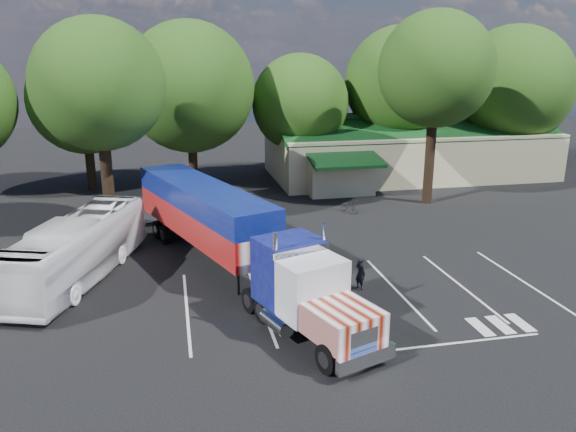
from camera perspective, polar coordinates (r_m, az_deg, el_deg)
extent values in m
plane|color=black|center=(31.02, 1.27, -3.72)|extent=(120.00, 120.00, 0.00)
cube|color=beige|center=(51.49, 12.04, 6.32)|extent=(24.00, 11.00, 4.00)
cube|color=#113D18|center=(48.97, 13.34, 8.70)|extent=(24.20, 6.25, 2.10)
cube|color=#113D18|center=(53.32, 11.16, 9.42)|extent=(24.20, 6.25, 2.10)
cube|color=beige|center=(43.58, 5.31, 4.03)|extent=(5.00, 2.50, 2.80)
cube|color=#113D18|center=(42.07, 5.88, 5.65)|extent=(5.40, 3.19, 0.80)
cylinder|color=black|center=(47.39, -19.43, 4.90)|extent=(0.70, 0.70, 4.00)
sphere|color=#1E4213|center=(46.73, -20.03, 11.10)|extent=(8.40, 8.40, 8.40)
cylinder|color=black|center=(45.40, -9.61, 5.33)|extent=(0.70, 0.70, 4.30)
sphere|color=#1E4213|center=(44.67, -9.97, 12.78)|extent=(10.00, 10.00, 10.00)
cylinder|color=black|center=(47.91, 1.19, 5.70)|extent=(0.70, 0.70, 3.60)
sphere|color=#1E4213|center=(47.26, 1.23, 11.43)|extent=(8.00, 8.00, 8.00)
cylinder|color=black|center=(51.06, 11.02, 6.58)|extent=(0.70, 0.70, 4.50)
sphere|color=#1E4213|center=(50.43, 11.39, 13.14)|extent=(9.60, 9.60, 9.60)
cylinder|color=black|center=(54.73, 21.25, 6.10)|extent=(0.70, 0.70, 3.90)
sphere|color=#1E4213|center=(54.11, 21.90, 12.19)|extent=(10.40, 10.40, 10.40)
cylinder|color=black|center=(35.41, -17.83, 3.09)|extent=(0.70, 0.70, 6.00)
sphere|color=#1E4213|center=(34.62, -18.68, 12.55)|extent=(7.60, 7.60, 7.60)
cylinder|color=black|center=(41.76, 14.19, 5.65)|extent=(0.70, 0.70, 6.50)
sphere|color=#1E4213|center=(41.12, 14.81, 14.23)|extent=(8.00, 8.00, 8.00)
cube|color=black|center=(22.31, 1.91, -10.02)|extent=(3.24, 6.75, 0.24)
cube|color=white|center=(19.80, 7.97, -14.18)|extent=(2.38, 1.06, 0.54)
cube|color=white|center=(19.64, 7.67, -12.47)|extent=(1.14, 0.51, 0.88)
cube|color=white|center=(20.31, 5.65, -10.74)|extent=(2.91, 2.96, 1.12)
cube|color=silver|center=(21.49, 2.52, -7.38)|extent=(2.82, 2.30, 2.24)
cube|color=black|center=(20.82, 3.53, -6.74)|extent=(2.14, 0.84, 0.98)
cube|color=white|center=(21.65, 1.33, -3.56)|extent=(2.42, 0.96, 0.24)
cube|color=#0C0E59|center=(22.77, 0.03, -5.42)|extent=(2.96, 2.66, 2.63)
cylinder|color=white|center=(21.40, -1.29, -5.90)|extent=(0.22, 0.22, 3.32)
cylinder|color=white|center=(22.54, 3.64, -4.75)|extent=(0.22, 0.22, 3.32)
cylinder|color=white|center=(21.76, -1.17, -10.74)|extent=(1.14, 1.69, 0.64)
cylinder|color=white|center=(23.07, 4.53, -9.14)|extent=(1.14, 1.69, 0.64)
cube|color=white|center=(29.95, -8.57, -0.42)|extent=(6.64, 12.60, 1.46)
cube|color=navy|center=(29.60, -8.68, 2.02)|extent=(6.64, 12.60, 1.17)
cube|color=black|center=(33.96, -11.24, -0.77)|extent=(2.26, 3.61, 0.34)
cube|color=black|center=(25.64, -5.10, -6.57)|extent=(0.15, 0.15, 1.37)
cube|color=black|center=(26.23, -2.43, -5.98)|extent=(0.15, 0.15, 1.37)
cube|color=white|center=(36.10, -12.49, -0.47)|extent=(2.24, 0.91, 0.12)
cylinder|color=black|center=(19.85, 4.03, -14.28)|extent=(0.69, 1.12, 1.07)
cylinder|color=black|center=(20.97, 8.69, -12.65)|extent=(0.69, 1.12, 1.07)
cylinder|color=black|center=(23.19, -2.54, -9.49)|extent=(0.69, 1.12, 1.07)
cylinder|color=black|center=(24.16, 1.75, -8.38)|extent=(0.69, 1.12, 1.07)
cylinder|color=black|center=(24.04, -3.81, -8.54)|extent=(0.69, 1.12, 1.07)
cylinder|color=black|center=(24.98, 0.38, -7.51)|extent=(0.69, 1.12, 1.07)
cylinder|color=black|center=(33.02, -12.39, -1.87)|extent=(0.69, 1.12, 1.07)
cylinder|color=black|center=(33.71, -9.12, -1.31)|extent=(0.69, 1.12, 1.07)
cylinder|color=black|center=(34.08, -13.06, -1.34)|extent=(0.69, 1.12, 1.07)
cylinder|color=black|center=(34.74, -9.87, -0.81)|extent=(0.69, 1.12, 1.07)
imported|color=black|center=(26.34, 7.36, -5.75)|extent=(0.58, 0.68, 1.58)
imported|color=black|center=(38.83, 6.30, 1.00)|extent=(1.23, 1.74, 0.87)
imported|color=white|center=(28.86, -20.54, -3.14)|extent=(5.98, 11.20, 3.05)
imported|color=#B3B6BC|center=(45.05, 3.43, 3.60)|extent=(4.63, 3.33, 1.45)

